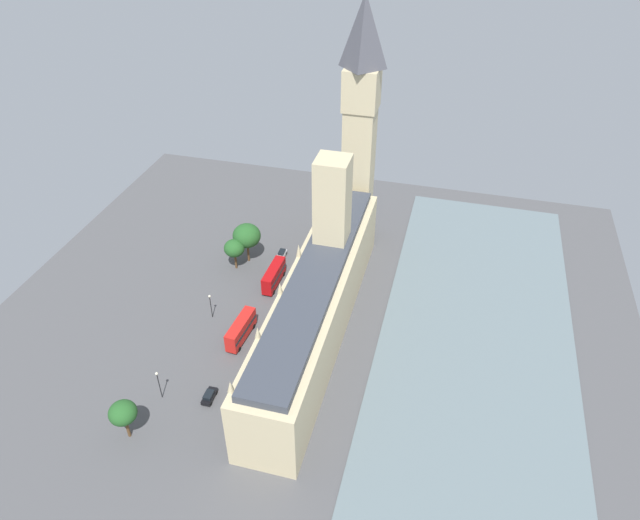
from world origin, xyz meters
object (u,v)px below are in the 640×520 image
Objects in this scene: car_black_under_trees at (209,396)px; street_lamp_slot_11 at (158,380)px; parliament_building at (318,296)px; pedestrian_corner at (281,323)px; pedestrian_trailing at (293,296)px; plane_tree_midblock at (234,248)px; clock_tower at (360,122)px; plane_tree_by_river_gate at (247,236)px; pedestrian_far_end at (267,359)px; double_decker_bus_opposite_hall at (274,275)px; street_lamp_slot_10 at (210,302)px; plane_tree_leading at (123,413)px; double_decker_bus_kerbside at (241,329)px; car_silver_near_tower at (282,254)px.

street_lamp_slot_11 reaches higher than car_black_under_trees.
parliament_building is 11.82m from pedestrian_corner.
pedestrian_trailing is 0.21× the size of plane_tree_midblock.
clock_tower reaches higher than plane_tree_by_river_gate.
plane_tree_midblock is at bearing -59.45° from pedestrian_corner.
plane_tree_by_river_gate is at bearing -39.36° from parliament_building.
plane_tree_midblock is 1.19× the size of street_lamp_slot_11.
car_black_under_trees is 2.50× the size of pedestrian_trailing.
street_lamp_slot_11 is at bearing -116.66° from pedestrian_trailing.
clock_tower is at bearing 73.08° from pedestrian_trailing.
pedestrian_corner is 0.95× the size of pedestrian_far_end.
double_decker_bus_opposite_hall is 17.85m from street_lamp_slot_10.
plane_tree_by_river_gate is 1.25× the size of plane_tree_leading.
street_lamp_slot_10 is at bearing -147.85° from pedestrian_trailing.
plane_tree_by_river_gate is (8.46, -26.96, 5.03)m from double_decker_bus_kerbside.
plane_tree_midblock is 42.49m from street_lamp_slot_11.
plane_tree_by_river_gate reaches higher than plane_tree_midblock.
pedestrian_trailing is (-6.09, 4.21, -1.87)m from double_decker_bus_opposite_hall.
street_lamp_slot_11 is (9.85, 38.74, 2.13)m from double_decker_bus_opposite_hall.
pedestrian_trailing is (8.30, 30.88, -31.41)m from clock_tower.
double_decker_bus_kerbside is at bearing 107.43° from plane_tree_by_river_gate.
car_silver_near_tower is 13.19m from plane_tree_midblock.
plane_tree_midblock is at bearing 153.64° from pedestrian_trailing.
car_silver_near_tower is 2.53× the size of pedestrian_far_end.
street_lamp_slot_10 reaches higher than pedestrian_corner.
plane_tree_midblock is at bearing -90.08° from plane_tree_leading.
plane_tree_leading is 33.52m from street_lamp_slot_10.
double_decker_bus_kerbside is 6.31× the size of pedestrian_trailing.
parliament_building is 43.56× the size of pedestrian_far_end.
car_silver_near_tower and car_black_under_trees have the same top height.
street_lamp_slot_11 is (8.19, 49.87, 3.88)m from car_silver_near_tower.
clock_tower is 72.39m from car_black_under_trees.
parliament_building is at bearing 141.25° from double_decker_bus_opposite_hall.
parliament_building is 36.32m from street_lamp_slot_11.
street_lamp_slot_10 reaches higher than double_decker_bus_opposite_hall.
double_decker_bus_opposite_hall is 1.65× the size of street_lamp_slot_10.
pedestrian_far_end is 0.26× the size of street_lamp_slot_10.
clock_tower is 7.31× the size of plane_tree_leading.
clock_tower is 5.83× the size of plane_tree_by_river_gate.
car_black_under_trees is 33.33m from pedestrian_trailing.
pedestrian_trailing is 0.24× the size of street_lamp_slot_11.
pedestrian_corner is at bearing -116.87° from plane_tree_leading.
street_lamp_slot_10 is (9.71, 14.87, 1.81)m from double_decker_bus_opposite_hall.
plane_tree_leading reaches higher than double_decker_bus_opposite_hall.
double_decker_bus_opposite_hall is at bearing 61.65° from clock_tower.
street_lamp_slot_11 reaches higher than pedestrian_corner.
plane_tree_leading is at bearing 48.50° from pedestrian_corner.
street_lamp_slot_11 is (-1.50, -9.56, -1.56)m from plane_tree_leading.
car_silver_near_tower is 2.67× the size of pedestrian_corner.
parliament_building reaches higher than street_lamp_slot_11.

